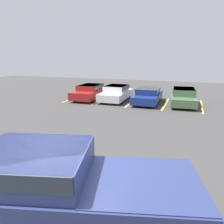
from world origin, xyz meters
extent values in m
plane|color=#423F3F|center=(0.00, 0.00, 0.00)|extent=(60.00, 60.00, 0.00)
cube|color=yellow|center=(-7.00, 13.39, 0.00)|extent=(0.12, 4.58, 0.01)
cube|color=yellow|center=(-4.39, 13.39, 0.00)|extent=(0.12, 4.58, 0.01)
cube|color=yellow|center=(-1.78, 13.39, 0.00)|extent=(0.12, 4.58, 0.01)
cube|color=yellow|center=(0.83, 13.39, 0.00)|extent=(0.12, 4.58, 0.01)
cube|color=yellow|center=(3.44, 13.39, 0.00)|extent=(0.12, 4.58, 0.01)
cube|color=navy|center=(0.05, -0.33, 0.76)|extent=(6.23, 3.45, 0.98)
cube|color=navy|center=(-0.23, -0.41, 1.53)|extent=(2.53, 2.31, 0.55)
cube|color=#2D3842|center=(-0.23, -0.41, 1.65)|extent=(2.50, 2.36, 0.30)
cube|color=navy|center=(1.85, 0.16, 1.20)|extent=(2.61, 2.40, 0.14)
cube|color=silver|center=(2.83, 0.42, 0.40)|extent=(0.72, 2.00, 0.28)
cylinder|color=black|center=(1.55, 0.92, 0.46)|extent=(0.97, 0.53, 0.92)
cylinder|color=#ADADB2|center=(1.55, 0.92, 0.46)|extent=(0.57, 0.43, 0.51)
cube|color=maroon|center=(-5.56, 13.29, 0.49)|extent=(1.96, 4.44, 0.62)
cube|color=maroon|center=(-5.57, 13.38, 1.01)|extent=(1.68, 2.33, 0.42)
cube|color=#2D3842|center=(-5.57, 13.38, 1.09)|extent=(1.75, 2.28, 0.25)
cylinder|color=black|center=(-4.74, 12.04, 0.33)|extent=(0.24, 0.66, 0.66)
cylinder|color=#ADADB2|center=(-4.74, 12.04, 0.33)|extent=(0.24, 0.37, 0.36)
cylinder|color=black|center=(-6.32, 11.99, 0.33)|extent=(0.24, 0.66, 0.66)
cylinder|color=#ADADB2|center=(-6.32, 11.99, 0.33)|extent=(0.24, 0.37, 0.36)
cylinder|color=black|center=(-4.81, 14.58, 0.33)|extent=(0.24, 0.66, 0.66)
cylinder|color=#ADADB2|center=(-4.81, 14.58, 0.33)|extent=(0.24, 0.37, 0.36)
cylinder|color=black|center=(-6.39, 14.54, 0.33)|extent=(0.24, 0.66, 0.66)
cylinder|color=#ADADB2|center=(-6.39, 14.54, 0.33)|extent=(0.24, 0.37, 0.36)
cube|color=silver|center=(-3.24, 13.42, 0.47)|extent=(1.90, 4.27, 0.58)
cube|color=silver|center=(-3.24, 13.51, 1.00)|extent=(1.65, 2.23, 0.48)
cube|color=#2D3842|center=(-3.24, 13.51, 1.09)|extent=(1.73, 2.18, 0.29)
cylinder|color=black|center=(-2.42, 12.20, 0.32)|extent=(0.22, 0.65, 0.65)
cylinder|color=#ADADB2|center=(-2.42, 12.20, 0.32)|extent=(0.23, 0.36, 0.36)
cylinder|color=black|center=(-4.02, 12.18, 0.32)|extent=(0.22, 0.65, 0.65)
cylinder|color=#ADADB2|center=(-4.02, 12.18, 0.32)|extent=(0.23, 0.36, 0.36)
cylinder|color=black|center=(-2.45, 14.66, 0.32)|extent=(0.22, 0.65, 0.65)
cylinder|color=#ADADB2|center=(-2.45, 14.66, 0.32)|extent=(0.23, 0.36, 0.36)
cylinder|color=black|center=(-4.05, 14.64, 0.32)|extent=(0.22, 0.65, 0.65)
cylinder|color=#ADADB2|center=(-4.05, 14.64, 0.32)|extent=(0.23, 0.36, 0.36)
cube|color=navy|center=(-0.57, 13.32, 0.46)|extent=(1.91, 4.35, 0.56)
cube|color=navy|center=(-0.57, 13.40, 0.95)|extent=(1.65, 2.27, 0.43)
cube|color=#2D3842|center=(-0.57, 13.40, 1.04)|extent=(1.72, 2.23, 0.26)
cylinder|color=black|center=(0.24, 12.08, 0.33)|extent=(0.23, 0.66, 0.65)
cylinder|color=#ADADB2|center=(0.24, 12.08, 0.33)|extent=(0.24, 0.36, 0.36)
cylinder|color=black|center=(-1.34, 12.05, 0.33)|extent=(0.23, 0.66, 0.65)
cylinder|color=#ADADB2|center=(-1.34, 12.05, 0.33)|extent=(0.24, 0.36, 0.36)
cylinder|color=black|center=(0.20, 14.58, 0.33)|extent=(0.23, 0.66, 0.65)
cylinder|color=#ADADB2|center=(0.20, 14.58, 0.33)|extent=(0.24, 0.36, 0.36)
cylinder|color=black|center=(-1.38, 14.55, 0.33)|extent=(0.23, 0.66, 0.65)
cylinder|color=#ADADB2|center=(-1.38, 14.55, 0.33)|extent=(0.24, 0.36, 0.36)
cube|color=#4C6B47|center=(2.09, 13.63, 0.46)|extent=(2.04, 4.63, 0.56)
cube|color=#4C6B47|center=(2.09, 13.72, 0.98)|extent=(1.68, 2.45, 0.48)
cube|color=#2D3842|center=(2.09, 13.72, 1.08)|extent=(1.75, 2.41, 0.29)
cylinder|color=black|center=(2.91, 12.37, 0.34)|extent=(0.28, 0.69, 0.67)
cylinder|color=#ADADB2|center=(2.91, 12.37, 0.34)|extent=(0.28, 0.39, 0.37)
cylinder|color=black|center=(1.45, 12.27, 0.34)|extent=(0.28, 0.69, 0.67)
cylinder|color=#ADADB2|center=(1.45, 12.27, 0.34)|extent=(0.28, 0.39, 0.37)
cylinder|color=black|center=(2.74, 14.98, 0.34)|extent=(0.28, 0.69, 0.67)
cylinder|color=#ADADB2|center=(2.74, 14.98, 0.34)|extent=(0.28, 0.39, 0.37)
cylinder|color=black|center=(1.27, 14.88, 0.34)|extent=(0.28, 0.69, 0.67)
cylinder|color=#ADADB2|center=(1.27, 14.88, 0.34)|extent=(0.28, 0.39, 0.37)
camera|label=1|loc=(2.56, -3.55, 3.55)|focal=35.00mm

